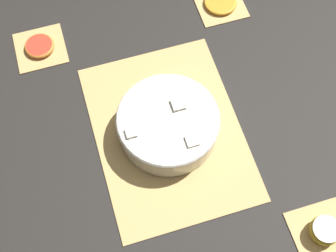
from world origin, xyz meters
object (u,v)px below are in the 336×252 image
Objects in this scene: apple_half at (325,230)px; fruit_salad_bowl at (168,124)px; grapefruit_slice at (39,46)px; orange_slice_whole at (220,2)px.

fruit_salad_bowl is at bearing -142.69° from apple_half.
fruit_salad_bowl is at bearing 37.17° from grapefruit_slice.
orange_slice_whole is at bearing 90.00° from grapefruit_slice.
fruit_salad_bowl is 0.42m from grapefruit_slice.
apple_half is 0.72× the size of orange_slice_whole.
apple_half is at bearing 37.31° from fruit_salad_bowl.
apple_half is 0.67m from orange_slice_whole.
grapefruit_slice reaches higher than orange_slice_whole.
apple_half is at bearing 37.24° from grapefruit_slice.
grapefruit_slice is (-0.67, -0.51, -0.01)m from apple_half.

